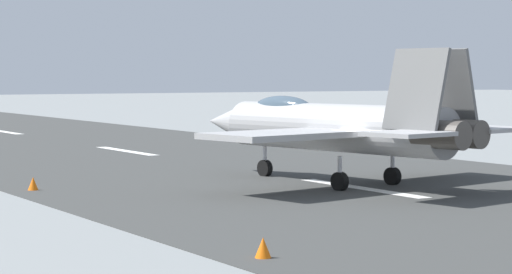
% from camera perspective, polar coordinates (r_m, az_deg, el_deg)
% --- Properties ---
extents(ground_plane, '(400.00, 400.00, 0.00)m').
position_cam_1_polar(ground_plane, '(41.62, 6.64, -2.98)').
color(ground_plane, gray).
extents(runway_strip, '(240.00, 26.00, 0.02)m').
position_cam_1_polar(runway_strip, '(41.60, 6.65, -2.97)').
color(runway_strip, '#393A39').
rests_on(runway_strip, ground).
extents(fighter_jet, '(16.40, 14.49, 5.69)m').
position_cam_1_polar(fighter_jet, '(43.67, 4.40, 0.61)').
color(fighter_jet, '#A2A1A3').
rests_on(fighter_jet, ground).
extents(crew_person, '(0.43, 0.65, 1.63)m').
position_cam_1_polar(crew_person, '(63.93, 4.05, 0.02)').
color(crew_person, '#1E2338').
rests_on(crew_person, ground).
extents(marker_cone_near, '(0.44, 0.44, 0.55)m').
position_cam_1_polar(marker_cone_near, '(26.20, 0.40, -6.19)').
color(marker_cone_near, orange).
rests_on(marker_cone_near, ground).
extents(marker_cone_mid, '(0.44, 0.44, 0.55)m').
position_cam_1_polar(marker_cone_mid, '(42.31, -12.29, -2.56)').
color(marker_cone_mid, orange).
rests_on(marker_cone_mid, ground).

